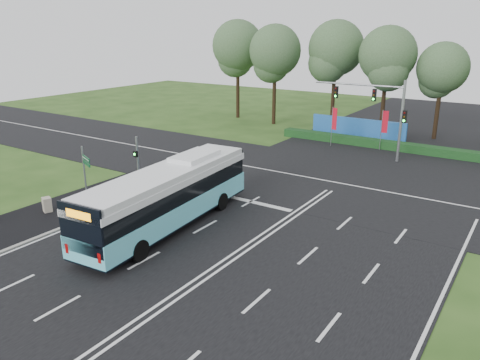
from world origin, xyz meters
name	(u,v)px	position (x,y,z in m)	size (l,w,h in m)	color
ground	(253,241)	(0.00, 0.00, 0.00)	(120.00, 120.00, 0.00)	#284717
road_main	(253,241)	(0.00, 0.00, 0.02)	(20.00, 120.00, 0.04)	black
road_cross	(338,183)	(0.00, 12.00, 0.03)	(120.00, 14.00, 0.05)	black
bike_path	(62,211)	(-12.50, -3.00, 0.03)	(5.00, 18.00, 0.06)	black
kerb_strip	(87,218)	(-10.10, -3.00, 0.06)	(0.25, 18.00, 0.12)	gray
city_bus	(169,196)	(-5.11, -1.04, 1.90)	(3.81, 13.36, 3.78)	#64D5E9
pedestrian_signal	(137,161)	(-11.53, 2.87, 2.11)	(0.32, 0.43, 3.86)	gray
street_sign	(85,168)	(-12.30, -1.03, 2.41)	(1.38, 0.63, 3.80)	gray
utility_cabinet	(47,205)	(-13.08, -3.60, 0.49)	(0.58, 0.49, 0.97)	#B6A792
banner_flag_left	(334,121)	(-4.82, 22.43, 2.58)	(0.56, 0.21, 3.92)	gray
banner_flag_mid	(384,124)	(-0.34, 23.72, 2.55)	(0.55, 0.21, 3.87)	gray
traffic_light_gantry	(381,107)	(0.21, 20.50, 4.66)	(8.41, 0.28, 7.00)	gray
hedge	(388,145)	(0.00, 24.50, 0.40)	(22.00, 1.20, 0.80)	#123416
blue_hoarding	(358,129)	(-4.00, 27.00, 1.10)	(10.00, 0.30, 2.20)	#205DAD
eucalyptus_row	(360,55)	(-5.73, 30.87, 8.35)	(41.92, 9.04, 12.22)	black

